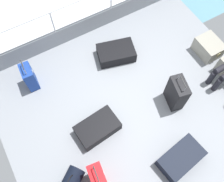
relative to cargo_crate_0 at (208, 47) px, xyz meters
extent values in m
cube|color=gray|center=(0.30, -2.11, -0.20)|extent=(4.40, 5.20, 0.06)
cube|color=gray|center=(-1.87, -2.11, 0.05)|extent=(0.06, 5.20, 0.45)
cylinder|color=silver|center=(-1.87, -2.80, 0.33)|extent=(0.04, 0.04, 1.00)
cylinder|color=silver|center=(-1.87, -1.42, 0.33)|extent=(0.04, 0.04, 1.00)
cylinder|color=silver|center=(-1.87, -2.11, 0.83)|extent=(0.04, 4.16, 0.04)
cube|color=white|center=(-3.30, -2.11, -0.51)|extent=(2.40, 7.28, 0.01)
cube|color=gray|center=(0.00, 0.00, 0.00)|extent=(0.57, 0.45, 0.35)
torus|color=tan|center=(-0.29, 0.00, 0.07)|extent=(0.02, 0.12, 0.12)
torus|color=tan|center=(0.29, 0.00, 0.07)|extent=(0.02, 0.12, 0.12)
cylinder|color=black|center=(0.82, -0.47, 0.02)|extent=(0.11, 0.11, 0.40)
cylinder|color=black|center=(0.64, -0.27, 0.26)|extent=(0.12, 0.40, 0.12)
cylinder|color=black|center=(0.64, -0.47, 0.02)|extent=(0.11, 0.11, 0.40)
cube|color=red|center=(1.22, -3.44, 0.17)|extent=(0.38, 0.27, 0.68)
cylinder|color=#A5A8AD|center=(1.11, -3.43, 0.58)|extent=(0.02, 0.02, 0.14)
cylinder|color=#A5A8AD|center=(1.32, -3.45, 0.58)|extent=(0.02, 0.02, 0.14)
cylinder|color=#2D2D2D|center=(1.22, -3.44, 0.65)|extent=(0.24, 0.05, 0.02)
cube|color=white|center=(1.23, -3.32, 0.37)|extent=(0.05, 0.01, 0.08)
cube|color=black|center=(1.64, -1.99, -0.04)|extent=(0.58, 0.86, 0.27)
cube|color=white|center=(1.58, -1.59, -0.01)|extent=(0.05, 0.01, 0.08)
cube|color=black|center=(0.39, -3.01, -0.05)|extent=(0.56, 0.84, 0.26)
cube|color=green|center=(0.36, -2.61, 0.00)|extent=(0.05, 0.01, 0.08)
cube|color=black|center=(0.61, -1.38, 0.18)|extent=(0.49, 0.34, 0.71)
cylinder|color=#A5A8AD|center=(0.48, -1.35, 0.60)|extent=(0.02, 0.02, 0.14)
cylinder|color=#A5A8AD|center=(0.74, -1.41, 0.60)|extent=(0.02, 0.02, 0.14)
cylinder|color=#2D2D2D|center=(0.61, -1.38, 0.67)|extent=(0.28, 0.09, 0.02)
cube|color=white|center=(0.64, -1.26, 0.28)|extent=(0.05, 0.02, 0.08)
cube|color=navy|center=(-1.19, -3.71, 0.11)|extent=(0.38, 0.24, 0.57)
cylinder|color=#A5A8AD|center=(-1.30, -3.70, 0.49)|extent=(0.02, 0.02, 0.17)
cylinder|color=#A5A8AD|center=(-1.08, -3.72, 0.49)|extent=(0.02, 0.02, 0.17)
cylinder|color=#2D2D2D|center=(-1.19, -3.71, 0.57)|extent=(0.24, 0.04, 0.02)
cube|color=white|center=(-1.18, -3.60, 0.26)|extent=(0.05, 0.01, 0.08)
cube|color=black|center=(-0.92, -1.83, -0.04)|extent=(0.71, 0.91, 0.26)
cube|color=white|center=(-0.81, -1.44, 0.02)|extent=(0.05, 0.02, 0.08)
torus|color=black|center=(1.04, -3.88, 0.14)|extent=(0.16, 0.22, 0.26)
camera|label=1|loc=(1.81, -3.51, 4.46)|focal=39.68mm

